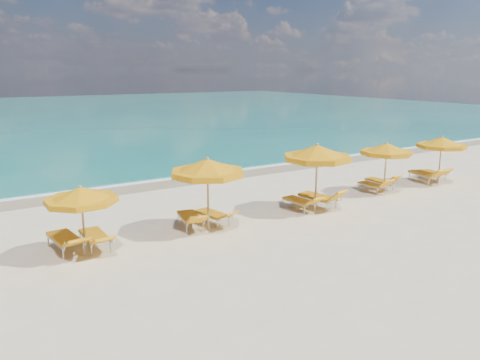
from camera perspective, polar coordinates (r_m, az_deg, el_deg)
ground_plane at (r=16.72m, az=2.72°, el=-5.01°), size 120.00×120.00×0.00m
ocean at (r=61.95m, az=-23.51°, el=7.31°), size 120.00×80.00×0.30m
wet_sand_band at (r=22.97m, az=-7.78°, el=-0.05°), size 120.00×2.60×0.01m
foam_line at (r=23.69m, az=-8.58°, el=0.33°), size 120.00×1.20×0.03m
whitecap_near at (r=30.66m, az=-25.66°, el=2.10°), size 14.00×0.36×0.05m
whitecap_far at (r=41.12m, az=-7.11°, el=5.83°), size 18.00×0.30×0.05m
umbrella_3 at (r=13.94m, az=-18.80°, el=-1.83°), size 2.72×2.72×2.09m
umbrella_4 at (r=15.23m, az=-3.99°, el=1.48°), size 2.67×2.67×2.50m
umbrella_5 at (r=17.68m, az=9.39°, el=3.23°), size 3.05×3.05×2.60m
umbrella_6 at (r=21.13m, az=17.45°, el=3.58°), size 2.40×2.40×2.24m
umbrella_7 at (r=23.81m, az=23.38°, el=4.17°), size 2.36×2.36×2.26m
lounger_3_left at (r=14.83m, az=-20.44°, el=-7.30°), size 0.91×2.11×0.77m
lounger_3_right at (r=14.84m, az=-17.23°, el=-7.10°), size 0.67×1.94×0.71m
lounger_4_left at (r=16.01m, az=-6.05°, el=-5.05°), size 0.95×1.96×0.78m
lounger_4_right at (r=16.37m, az=-3.29°, el=-4.65°), size 0.92×1.86×0.67m
lounger_5_left at (r=18.08m, az=7.31°, el=-2.98°), size 0.69×1.80×0.74m
lounger_5_right at (r=18.53m, az=9.58°, el=-2.56°), size 0.98×2.05×0.91m
lounger_6_left at (r=21.30m, az=15.85°, el=-0.93°), size 0.59×1.63×0.77m
lounger_6_right at (r=22.12m, az=16.71°, el=-0.45°), size 0.60×1.67×0.80m
lounger_7_left at (r=23.98m, az=21.58°, el=0.29°), size 0.99×2.06×0.87m
lounger_7_right at (r=24.81m, az=22.52°, el=0.53°), size 0.87×1.75×0.76m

